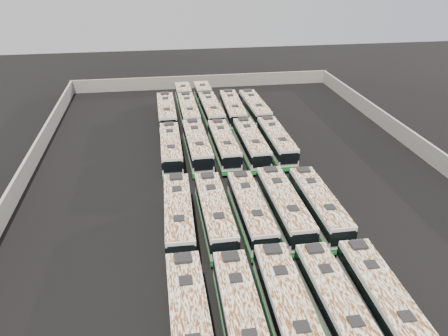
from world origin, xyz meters
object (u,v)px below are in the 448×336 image
bus_back_far_left (167,113)px  bus_back_center (208,105)px  bus_midback_far_left (171,149)px  bus_midback_center (224,145)px  bus_front_far_left (190,325)px  bus_back_left (187,106)px  bus_midfront_far_left (179,216)px  bus_midfront_center (251,211)px  bus_back_far_right (255,109)px  bus_midback_far_right (276,142)px  bus_front_center (289,313)px  bus_front_left (242,320)px  bus_front_far_right (384,304)px  bus_midfront_left (215,214)px  bus_midfront_far_right (319,206)px  bus_back_right (233,110)px  bus_midback_left (197,146)px  bus_midback_right (251,144)px  bus_midfront_right (284,207)px  bus_front_right (337,309)px

bus_back_far_left → bus_back_center: bearing=23.8°
bus_midback_far_left → bus_midback_center: (6.15, 0.07, 0.01)m
bus_front_far_left → bus_midback_center: (6.22, 26.67, -0.07)m
bus_back_left → bus_back_center: 3.15m
bus_midfront_far_left → bus_midfront_center: (6.27, -0.14, -0.03)m
bus_midfront_far_left → bus_back_far_right: (12.49, 26.51, -0.02)m
bus_midfront_center → bus_midback_far_right: size_ratio=1.00×
bus_front_far_left → bus_back_far_right: (12.55, 38.73, -0.05)m
bus_front_center → bus_front_left: bearing=-176.4°
bus_midback_far_right → bus_back_far_right: (0.01, 12.04, 0.01)m
bus_front_left → bus_front_far_right: bearing=0.3°
bus_back_left → bus_front_far_right: bearing=-77.9°
bus_midfront_left → bus_midfront_far_right: 9.33m
bus_front_left → bus_midback_far_left: bearing=97.3°
bus_midfront_far_left → bus_back_right: bus_back_right is taller
bus_midback_left → bus_midback_far_right: 9.44m
bus_midback_far_right → bus_midfront_left: bearing=-122.8°
bus_back_left → bus_back_far_right: (9.49, -2.91, 0.02)m
bus_midfront_far_left → bus_midback_far_left: size_ratio=1.03×
bus_front_far_right → bus_midback_left: bearing=110.2°
bus_midfront_left → bus_midback_right: (6.24, 14.35, 0.01)m
bus_midback_far_left → bus_back_center: bus_back_center is taller
bus_midback_center → bus_back_left: bus_back_left is taller
bus_front_left → bus_midback_right: (6.22, 26.59, 0.01)m
bus_midback_left → bus_midback_far_right: bus_midback_left is taller
bus_front_left → bus_midback_left: bearing=90.8°
bus_midfront_right → bus_back_center: bearing=95.5°
bus_midback_center → bus_back_far_right: bearing=61.2°
bus_midfront_right → bus_midback_center: (-3.14, 14.41, -0.06)m
bus_midfront_center → bus_back_far_left: bus_back_far_left is taller
bus_midfront_far_left → bus_back_right: 28.07m
bus_front_right → bus_back_far_right: (3.18, 38.79, 0.01)m
bus_midfront_right → bus_front_center: bearing=-105.0°
bus_midback_left → bus_midback_right: size_ratio=1.02×
bus_midback_far_right → bus_back_left: (-9.48, 14.95, -0.01)m
bus_midfront_far_left → bus_midback_far_left: (0.01, 14.38, -0.05)m
bus_front_center → bus_midback_center: (-0.01, 26.65, -0.07)m
bus_front_right → bus_back_right: bus_back_right is taller
bus_midback_far_right → bus_back_left: bearing=122.4°
bus_front_center → bus_midback_center: 26.65m
bus_back_far_left → bus_back_left: 4.12m
bus_front_right → bus_midback_right: size_ratio=0.99×
bus_midback_far_right → bus_back_far_left: bearing=135.8°
bus_front_center → bus_midfront_right: bearing=76.8°
bus_midfront_right → bus_midback_center: size_ratio=1.04×
bus_back_right → bus_back_far_right: bus_back_right is taller
bus_midfront_left → bus_midback_far_left: (-3.11, 14.46, -0.03)m
bus_midfront_right → bus_midback_right: (0.06, 14.21, -0.03)m
bus_midback_left → bus_midfront_right: bearing=-67.9°
bus_front_right → bus_midfront_right: bearing=89.6°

